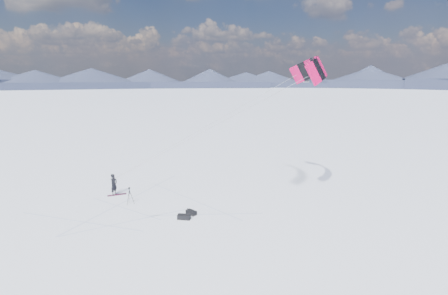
# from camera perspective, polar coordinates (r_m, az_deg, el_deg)

# --- Properties ---
(ground) EXTENTS (1800.00, 1800.00, 0.00)m
(ground) POSITION_cam_1_polar(r_m,az_deg,el_deg) (25.66, -14.82, -10.17)
(ground) COLOR white
(horizon_hills) EXTENTS (704.84, 706.81, 10.25)m
(horizon_hills) POSITION_cam_1_polar(r_m,az_deg,el_deg) (24.35, -15.39, -0.32)
(horizon_hills) COLOR #1C2335
(horizon_hills) RESTS_ON ground
(snow_tracks) EXTENTS (14.76, 10.25, 0.01)m
(snow_tracks) POSITION_cam_1_polar(r_m,az_deg,el_deg) (25.61, -16.49, -10.31)
(snow_tracks) COLOR #ADB8D4
(snow_tracks) RESTS_ON ground
(snowkiter) EXTENTS (0.58, 0.75, 1.82)m
(snowkiter) POSITION_cam_1_polar(r_m,az_deg,el_deg) (28.82, -18.67, -7.91)
(snowkiter) COLOR black
(snowkiter) RESTS_ON ground
(snowboard) EXTENTS (1.45, 1.00, 0.04)m
(snowboard) POSITION_cam_1_polar(r_m,az_deg,el_deg) (28.76, -18.31, -7.89)
(snowboard) COLOR maroon
(snowboard) RESTS_ON ground
(tripod) EXTENTS (0.57, 0.60, 1.35)m
(tripod) POSITION_cam_1_polar(r_m,az_deg,el_deg) (26.20, -16.28, -7.76)
(tripod) COLOR black
(tripod) RESTS_ON ground
(gear_bag_a) EXTENTS (0.90, 0.43, 0.40)m
(gear_bag_a) POSITION_cam_1_polar(r_m,az_deg,el_deg) (23.04, -7.05, -12.00)
(gear_bag_a) COLOR black
(gear_bag_a) RESTS_ON ground
(gear_bag_b) EXTENTS (0.88, 0.76, 0.36)m
(gear_bag_b) POSITION_cam_1_polar(r_m,az_deg,el_deg) (23.74, -5.78, -11.26)
(gear_bag_b) COLOR black
(gear_bag_b) RESTS_ON ground
(power_kite) EXTENTS (16.97, 6.83, 9.78)m
(power_kite) POSITION_cam_1_polar(r_m,az_deg,el_deg) (25.75, 15.20, 13.03)
(power_kite) COLOR #C20746
(power_kite) RESTS_ON ground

